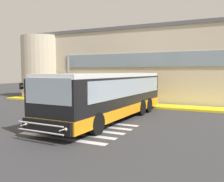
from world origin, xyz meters
name	(u,v)px	position (x,y,z in m)	size (l,w,h in m)	color
ground_plane	(91,113)	(0.00, 0.00, -0.01)	(80.00, 90.00, 0.02)	#353538
bay_paint_stripes	(83,129)	(2.00, -4.20, 0.00)	(4.40, 3.96, 0.01)	silver
terminal_building	(139,66)	(-0.68, 11.61, 3.39)	(22.35, 13.80, 6.80)	beige
boarding_curb	(120,104)	(0.00, 4.80, 0.07)	(24.55, 2.00, 0.15)	yellow
entry_support_column	(68,78)	(-5.74, 5.40, 2.19)	(0.28, 0.28, 4.09)	slate
bus_main_foreground	(110,97)	(2.06, -1.35, 1.33)	(3.34, 11.17, 2.70)	black
passenger_near_column	(69,90)	(-4.94, 4.47, 1.08)	(0.40, 0.50, 1.68)	#2D2D33
passenger_by_doorway	(79,90)	(-4.08, 4.79, 1.11)	(0.52, 0.49, 1.68)	#4C4233
passenger_at_curb_edge	(92,91)	(-2.73, 4.77, 1.08)	(0.59, 0.26, 1.68)	#2D2D33
safety_bollard_yellow	(98,100)	(-1.45, 3.60, 0.45)	(0.18, 0.18, 0.90)	yellow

